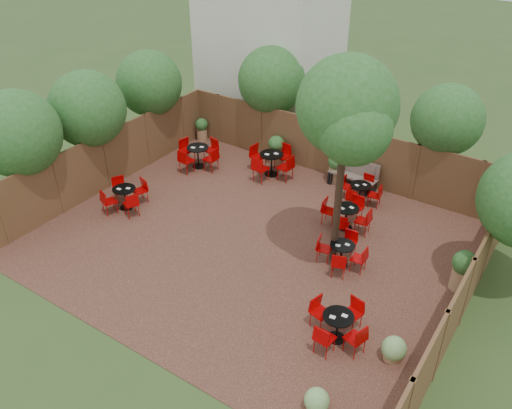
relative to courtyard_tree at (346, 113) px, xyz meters
The scene contains 13 objects.
ground 5.02m from the courtyard_tree, 165.35° to the right, with size 80.00×80.00×0.00m, color #354F23.
courtyard_paving 5.01m from the courtyard_tree, 165.35° to the right, with size 12.00×10.00×0.02m, color #391E17.
fence_back 6.03m from the courtyard_tree, 117.63° to the left, with size 12.00×0.08×2.00m, color #53371E.
fence_left 9.00m from the courtyard_tree, behind, with size 0.08×10.00×2.00m, color #53371E.
fence_right 5.07m from the courtyard_tree, ahead, with size 0.08×10.00×2.00m, color #53371E.
neighbour_building 10.06m from the courtyard_tree, 132.60° to the left, with size 5.00×4.00×8.00m, color silver.
overhang_foliage 5.13m from the courtyard_tree, 156.97° to the left, with size 15.82×10.76×2.61m.
courtyard_tree is the anchor object (origin of this frame).
park_bench_left 5.73m from the courtyard_tree, 106.68° to the left, with size 1.64×0.57×1.01m.
park_bench_right 5.76m from the courtyard_tree, 108.12° to the left, with size 1.61×0.62×0.97m.
bistro_tables 4.97m from the courtyard_tree, 159.50° to the left, with size 9.78×7.52×0.96m.
planters 5.18m from the courtyard_tree, 121.97° to the left, with size 11.87×3.95×1.17m.
low_shrubs 6.52m from the courtyard_tree, 56.80° to the right, with size 1.79×3.30×0.67m.
Camera 1 is at (7.16, -10.60, 9.41)m, focal length 37.54 mm.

